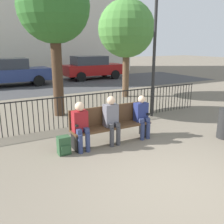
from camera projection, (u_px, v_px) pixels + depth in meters
ground_plane at (177, 187)px, 4.36m from camera, size 80.00×80.00×0.00m
park_bench at (110, 123)px, 6.27m from camera, size 2.10×0.45×0.92m
seated_person_0 at (81, 123)px, 5.72m from camera, size 0.34×0.39×1.15m
seated_person_1 at (112, 118)px, 6.10m from camera, size 0.34×0.39×1.20m
seated_person_2 at (142, 114)px, 6.52m from camera, size 0.34×0.39×1.13m
backpack at (64, 145)px, 5.61m from camera, size 0.27×0.25×0.42m
fence_railing at (85, 107)px, 7.62m from camera, size 9.01×0.03×0.95m
tree_0 at (126, 29)px, 11.10m from camera, size 2.53×2.53×4.34m
tree_1 at (54, 8)px, 7.87m from camera, size 2.32×2.32×4.73m
lamp_post at (155, 37)px, 7.97m from camera, size 0.28×0.28×4.03m
street_surface at (32, 87)px, 14.49m from camera, size 24.00×6.00×0.01m
parked_car_0 at (92, 67)px, 17.70m from camera, size 4.20×1.94×1.62m
parked_car_1 at (11, 72)px, 14.67m from camera, size 4.20×1.94×1.62m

